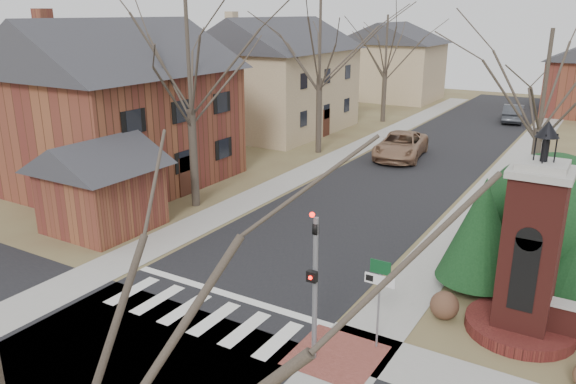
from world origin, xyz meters
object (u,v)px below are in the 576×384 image
Objects in this scene: sign_post at (379,287)px; brick_gate_monument at (528,267)px; distant_car at (513,113)px; pickup_truck at (401,145)px; traffic_signal_pole at (315,275)px.

sign_post is 4.55m from brick_gate_monument.
sign_post is at bearing 87.67° from distant_car.
pickup_truck is 17.69m from distant_car.
sign_post is 0.42× the size of brick_gate_monument.
brick_gate_monument is at bearing -68.18° from pickup_truck.
pickup_truck is at bearing 104.47° from traffic_signal_pole.
brick_gate_monument is (4.70, 4.42, -0.42)m from traffic_signal_pole.
sign_post is at bearing -138.58° from brick_gate_monument.
brick_gate_monument reaches higher than pickup_truck.
traffic_signal_pole is 23.67m from pickup_truck.
pickup_truck is at bearing 108.54° from sign_post.
pickup_truck is 1.28× the size of distant_car.
sign_post is (1.29, 1.41, -0.64)m from traffic_signal_pole.
traffic_signal_pole is at bearing -136.76° from brick_gate_monument.
brick_gate_monument is 36.30m from distant_car.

